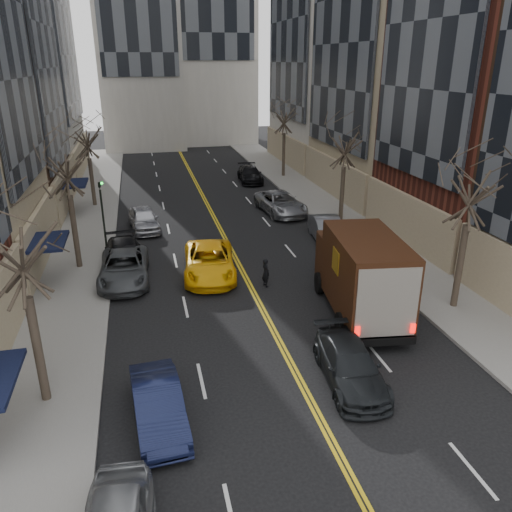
{
  "coord_description": "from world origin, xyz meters",
  "views": [
    {
      "loc": [
        -5.02,
        -7.31,
        10.93
      ],
      "look_at": [
        -0.01,
        14.2,
        2.2
      ],
      "focal_mm": 35.0,
      "sensor_mm": 36.0,
      "label": 1
    }
  ],
  "objects_px": {
    "pedestrian": "(266,273)",
    "ups_truck": "(361,274)",
    "taxi": "(209,262)",
    "observer_sedan": "(350,365)"
  },
  "relations": [
    {
      "from": "observer_sedan",
      "to": "pedestrian",
      "type": "height_order",
      "value": "pedestrian"
    },
    {
      "from": "ups_truck",
      "to": "pedestrian",
      "type": "height_order",
      "value": "ups_truck"
    },
    {
      "from": "pedestrian",
      "to": "ups_truck",
      "type": "bearing_deg",
      "value": -154.0
    },
    {
      "from": "observer_sedan",
      "to": "taxi",
      "type": "distance_m",
      "value": 11.26
    },
    {
      "from": "ups_truck",
      "to": "pedestrian",
      "type": "distance_m",
      "value": 5.31
    },
    {
      "from": "ups_truck",
      "to": "taxi",
      "type": "bearing_deg",
      "value": 143.15
    },
    {
      "from": "ups_truck",
      "to": "taxi",
      "type": "height_order",
      "value": "ups_truck"
    },
    {
      "from": "ups_truck",
      "to": "observer_sedan",
      "type": "height_order",
      "value": "ups_truck"
    },
    {
      "from": "observer_sedan",
      "to": "taxi",
      "type": "relative_size",
      "value": 0.85
    },
    {
      "from": "ups_truck",
      "to": "taxi",
      "type": "distance_m",
      "value": 8.52
    }
  ]
}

